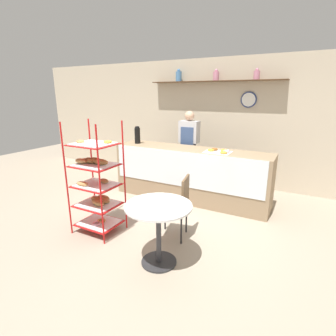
{
  "coord_description": "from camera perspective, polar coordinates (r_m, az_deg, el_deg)",
  "views": [
    {
      "loc": [
        1.85,
        -2.99,
        1.96
      ],
      "look_at": [
        0.0,
        0.48,
        0.84
      ],
      "focal_mm": 28.0,
      "sensor_mm": 36.0,
      "label": 1
    }
  ],
  "objects": [
    {
      "name": "ground_plane",
      "position": [
        4.03,
        -3.3,
        -13.33
      ],
      "size": [
        14.0,
        14.0,
        0.0
      ],
      "primitive_type": "plane",
      "color": "gray"
    },
    {
      "name": "back_wall",
      "position": [
        5.99,
        10.06,
        9.86
      ],
      "size": [
        10.0,
        0.3,
        2.7
      ],
      "color": "beige",
      "rests_on": "ground_plane"
    },
    {
      "name": "display_counter",
      "position": [
        4.95,
        4.82,
        -1.39
      ],
      "size": [
        2.94,
        0.65,
        0.99
      ],
      "color": "#937A5B",
      "rests_on": "ground_plane"
    },
    {
      "name": "pastry_rack",
      "position": [
        3.86,
        -15.36,
        -3.28
      ],
      "size": [
        0.63,
        0.53,
        1.61
      ],
      "color": "#B71414",
      "rests_on": "ground_plane"
    },
    {
      "name": "person_worker",
      "position": [
        5.42,
        4.57,
        4.42
      ],
      "size": [
        0.39,
        0.23,
        1.64
      ],
      "color": "#282833",
      "rests_on": "ground_plane"
    },
    {
      "name": "cafe_table",
      "position": [
        3.07,
        -2.08,
        -11.14
      ],
      "size": [
        0.77,
        0.77,
        0.75
      ],
      "color": "#262628",
      "rests_on": "ground_plane"
    },
    {
      "name": "cafe_chair",
      "position": [
        3.61,
        2.36,
        -7.13
      ],
      "size": [
        0.45,
        0.45,
        0.89
      ],
      "rotation": [
        0.0,
        0.0,
        4.92
      ],
      "color": "black",
      "rests_on": "ground_plane"
    },
    {
      "name": "coffee_carafe",
      "position": [
        5.34,
        -6.68,
        7.16
      ],
      "size": [
        0.11,
        0.11,
        0.35
      ],
      "color": "black",
      "rests_on": "display_counter"
    },
    {
      "name": "donut_tray_counter",
      "position": [
        4.58,
        11.14,
        3.59
      ],
      "size": [
        0.44,
        0.33,
        0.05
      ],
      "color": "white",
      "rests_on": "display_counter"
    }
  ]
}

